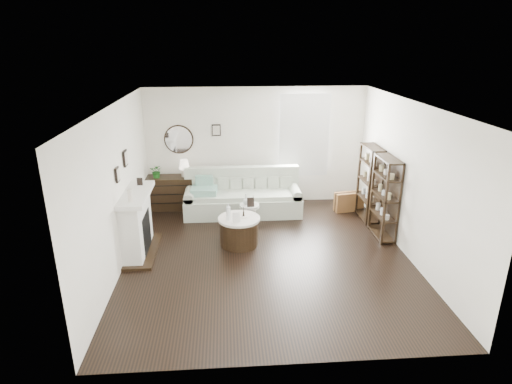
{
  "coord_description": "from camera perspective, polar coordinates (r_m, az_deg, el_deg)",
  "views": [
    {
      "loc": [
        -0.7,
        -6.84,
        3.68
      ],
      "look_at": [
        -0.14,
        0.8,
        0.94
      ],
      "focal_mm": 30.0,
      "sensor_mm": 36.0,
      "label": 1
    }
  ],
  "objects": [
    {
      "name": "eiffel_drum",
      "position": [
        7.99,
        -1.67,
        -2.71
      ],
      "size": [
        0.12,
        0.12,
        0.17
      ],
      "primitive_type": null,
      "rotation": [
        0.0,
        0.0,
        0.28
      ],
      "color": "black",
      "rests_on": "drum_table"
    },
    {
      "name": "table_lamp",
      "position": [
        9.75,
        -9.53,
        3.15
      ],
      "size": [
        0.26,
        0.26,
        0.39
      ],
      "primitive_type": null,
      "rotation": [
        0.0,
        0.0,
        0.07
      ],
      "color": "white",
      "rests_on": "dresser"
    },
    {
      "name": "eiffel_ped",
      "position": [
        8.72,
        -0.37,
        -1.11
      ],
      "size": [
        0.1,
        0.1,
        0.17
      ],
      "primitive_type": null,
      "rotation": [
        0.0,
        0.0,
        0.04
      ],
      "color": "black",
      "rests_on": "pedestal_table"
    },
    {
      "name": "quilt",
      "position": [
        9.33,
        -6.92,
        0.17
      ],
      "size": [
        0.58,
        0.49,
        0.14
      ],
      "primitive_type": "cube",
      "rotation": [
        0.0,
        0.0,
        -0.07
      ],
      "color": "#238268",
      "rests_on": "sofa"
    },
    {
      "name": "dresser",
      "position": [
        9.96,
        -11.23,
        -0.06
      ],
      "size": [
        1.13,
        0.49,
        0.75
      ],
      "color": "black",
      "rests_on": "ground"
    },
    {
      "name": "sofa",
      "position": [
        9.53,
        -1.8,
        -0.88
      ],
      "size": [
        2.56,
        0.88,
        0.99
      ],
      "color": "#9EA694",
      "rests_on": "ground"
    },
    {
      "name": "card_frame_ped",
      "position": [
        8.59,
        -0.72,
        -1.36
      ],
      "size": [
        0.14,
        0.06,
        0.19
      ],
      "primitive_type": "cube",
      "rotation": [
        -0.21,
        0.0,
        0.05
      ],
      "color": "black",
      "rests_on": "pedestal_table"
    },
    {
      "name": "fireplace",
      "position": [
        7.96,
        -15.57,
        -4.28
      ],
      "size": [
        0.5,
        1.4,
        1.84
      ],
      "color": "white",
      "rests_on": "ground"
    },
    {
      "name": "flask_ped",
      "position": [
        8.69,
        -1.36,
        -0.93
      ],
      "size": [
        0.13,
        0.13,
        0.24
      ],
      "primitive_type": null,
      "color": "silver",
      "rests_on": "pedestal_table"
    },
    {
      "name": "shelf_unit_far",
      "position": [
        9.37,
        14.91,
        1.15
      ],
      "size": [
        0.3,
        0.8,
        1.6
      ],
      "color": "black",
      "rests_on": "ground"
    },
    {
      "name": "shelf_unit_near",
      "position": [
        8.58,
        16.79,
        -0.77
      ],
      "size": [
        0.3,
        0.8,
        1.6
      ],
      "color": "black",
      "rests_on": "ground"
    },
    {
      "name": "card_frame_drum",
      "position": [
        7.75,
        -2.64,
        -3.41
      ],
      "size": [
        0.14,
        0.07,
        0.18
      ],
      "primitive_type": "cube",
      "rotation": [
        -0.21,
        0.0,
        0.1
      ],
      "color": "silver",
      "rests_on": "drum_table"
    },
    {
      "name": "bottle_drum",
      "position": [
        7.82,
        -3.71,
        -2.65
      ],
      "size": [
        0.08,
        0.08,
        0.32
      ],
      "primitive_type": "cylinder",
      "color": "silver",
      "rests_on": "drum_table"
    },
    {
      "name": "drum_table",
      "position": [
        8.08,
        -2.25,
        -5.21
      ],
      "size": [
        0.79,
        0.79,
        0.55
      ],
      "rotation": [
        0.0,
        0.0,
        0.34
      ],
      "color": "black",
      "rests_on": "ground"
    },
    {
      "name": "room",
      "position": [
        9.87,
        4.3,
        7.47
      ],
      "size": [
        5.5,
        5.5,
        5.5
      ],
      "color": "black",
      "rests_on": "ground"
    },
    {
      "name": "potted_plant",
      "position": [
        9.79,
        -13.11,
        2.73
      ],
      "size": [
        0.3,
        0.27,
        0.31
      ],
      "primitive_type": "imported",
      "rotation": [
        0.0,
        0.0,
        -0.12
      ],
      "color": "#1A5A19",
      "rests_on": "dresser"
    },
    {
      "name": "pedestal_table",
      "position": [
        8.74,
        -0.88,
        -1.95
      ],
      "size": [
        0.41,
        0.41,
        0.5
      ],
      "rotation": [
        0.0,
        0.0,
        -0.12
      ],
      "color": "silver",
      "rests_on": "ground"
    },
    {
      "name": "suitcase",
      "position": [
        9.89,
        12.27,
        -1.25
      ],
      "size": [
        0.68,
        0.32,
        0.44
      ],
      "primitive_type": "cube",
      "rotation": [
        0.0,
        0.0,
        0.17
      ],
      "color": "brown",
      "rests_on": "ground"
    }
  ]
}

